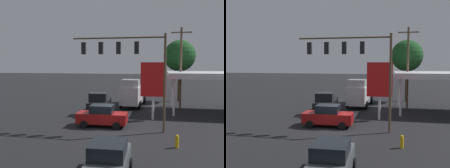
% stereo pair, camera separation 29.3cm
% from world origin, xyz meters
% --- Properties ---
extents(ground_plane, '(200.00, 200.00, 0.00)m').
position_xyz_m(ground_plane, '(0.00, 0.00, 0.00)').
color(ground_plane, black).
extents(traffic_signal_assembly, '(7.70, 0.43, 7.98)m').
position_xyz_m(traffic_signal_assembly, '(-1.74, 0.05, 6.06)').
color(traffic_signal_assembly, brown).
rests_on(traffic_signal_assembly, ground).
extents(utility_pole, '(2.40, 0.26, 9.79)m').
position_xyz_m(utility_pole, '(-6.72, -10.37, 5.18)').
color(utility_pole, brown).
rests_on(utility_pole, ground).
extents(gas_station_canopy, '(11.08, 7.23, 4.55)m').
position_xyz_m(gas_station_canopy, '(-10.74, -9.52, 4.21)').
color(gas_station_canopy, silver).
rests_on(gas_station_canopy, ground).
extents(price_sign, '(2.49, 0.27, 5.69)m').
position_xyz_m(price_sign, '(-3.67, -4.42, 3.85)').
color(price_sign, silver).
rests_on(price_sign, ground).
extents(sedan_waiting, '(2.16, 4.45, 1.93)m').
position_xyz_m(sedan_waiting, '(-1.95, 9.09, 0.95)').
color(sedan_waiting, '#474C51').
rests_on(sedan_waiting, ground).
extents(sedan_far, '(4.42, 2.10, 1.93)m').
position_xyz_m(sedan_far, '(0.68, -0.90, 0.95)').
color(sedan_far, maroon).
rests_on(sedan_far, ground).
extents(delivery_truck, '(2.95, 6.95, 3.58)m').
position_xyz_m(delivery_truck, '(-0.92, -11.84, 1.69)').
color(delivery_truck, silver).
rests_on(delivery_truck, ground).
extents(pickup_parked, '(2.55, 5.33, 2.40)m').
position_xyz_m(pickup_parked, '(2.26, -6.36, 1.11)').
color(pickup_parked, black).
rests_on(pickup_parked, ground).
extents(street_tree, '(4.56, 4.56, 8.91)m').
position_xyz_m(street_tree, '(-7.06, -17.18, 6.60)').
color(street_tree, '#4C331E').
rests_on(street_tree, ground).
extents(fire_hydrant, '(0.24, 0.24, 0.88)m').
position_xyz_m(fire_hydrant, '(-5.49, 3.60, 0.44)').
color(fire_hydrant, gold).
rests_on(fire_hydrant, ground).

